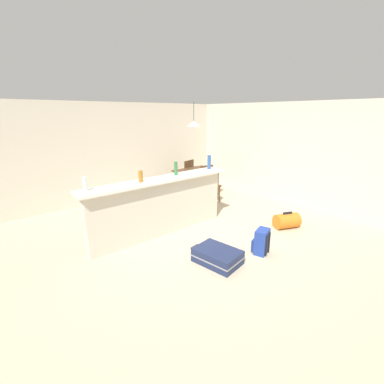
{
  "coord_description": "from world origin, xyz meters",
  "views": [
    {
      "loc": [
        -3.0,
        -3.48,
        2.24
      ],
      "look_at": [
        0.24,
        0.44,
        0.69
      ],
      "focal_mm": 24.42,
      "sensor_mm": 36.0,
      "label": 1
    }
  ],
  "objects": [
    {
      "name": "bottle_green",
      "position": [
        -0.13,
        0.47,
        1.22
      ],
      "size": [
        0.07,
        0.07,
        0.26
      ],
      "primitive_type": "cylinder",
      "color": "#2D6B38",
      "rests_on": "bar_countertop"
    },
    {
      "name": "wall_right",
      "position": [
        3.05,
        0.3,
        1.25
      ],
      "size": [
        0.1,
        6.0,
        2.5
      ],
      "primitive_type": "cube",
      "color": "beige",
      "rests_on": "ground_plane"
    },
    {
      "name": "dining_chair_far_side",
      "position": [
        1.63,
        2.38,
        0.52
      ],
      "size": [
        0.48,
        0.48,
        0.93
      ],
      "color": "#4C331E",
      "rests_on": "ground_plane"
    },
    {
      "name": "bar_countertop",
      "position": [
        -0.52,
        0.44,
        1.07
      ],
      "size": [
        2.96,
        0.4,
        0.05
      ],
      "primitive_type": "cube",
      "color": "white",
      "rests_on": "partition_half_wall"
    },
    {
      "name": "bottle_clear",
      "position": [
        -1.82,
        0.48,
        1.21
      ],
      "size": [
        0.06,
        0.06,
        0.22
      ],
      "primitive_type": "cylinder",
      "color": "silver",
      "rests_on": "bar_countertop"
    },
    {
      "name": "bottle_amber",
      "position": [
        -0.91,
        0.43,
        1.2
      ],
      "size": [
        0.08,
        0.08,
        0.2
      ],
      "primitive_type": "cylinder",
      "color": "#9E661E",
      "rests_on": "bar_countertop"
    },
    {
      "name": "ground_plane",
      "position": [
        0.0,
        0.0,
        -0.03
      ],
      "size": [
        13.0,
        13.0,
        0.05
      ],
      "primitive_type": "cube",
      "color": "#BCAD8E"
    },
    {
      "name": "bottle_blue",
      "position": [
        0.75,
        0.48,
        1.24
      ],
      "size": [
        0.07,
        0.07,
        0.29
      ],
      "primitive_type": "cylinder",
      "color": "#284C89",
      "rests_on": "bar_countertop"
    },
    {
      "name": "backpack_blue",
      "position": [
        0.35,
        -1.22,
        0.2
      ],
      "size": [
        0.32,
        0.3,
        0.42
      ],
      "color": "#233D93",
      "rests_on": "ground_plane"
    },
    {
      "name": "duffel_bag_orange",
      "position": [
        1.57,
        -0.95,
        0.15
      ],
      "size": [
        0.56,
        0.47,
        0.34
      ],
      "color": "orange",
      "rests_on": "ground_plane"
    },
    {
      "name": "partition_half_wall",
      "position": [
        -0.52,
        0.44,
        0.52
      ],
      "size": [
        2.8,
        0.2,
        1.05
      ],
      "primitive_type": "cube",
      "color": "beige",
      "rests_on": "ground_plane"
    },
    {
      "name": "dining_chair_near_partition",
      "position": [
        1.54,
        1.31,
        0.52
      ],
      "size": [
        0.43,
        0.43,
        0.93
      ],
      "color": "#4C331E",
      "rests_on": "ground_plane"
    },
    {
      "name": "suitcase_flat_navy",
      "position": [
        -0.41,
        -0.97,
        0.11
      ],
      "size": [
        0.6,
        0.87,
        0.22
      ],
      "color": "#1E284C",
      "rests_on": "ground_plane"
    },
    {
      "name": "pendant_lamp",
      "position": [
        1.49,
        1.87,
        1.96
      ],
      "size": [
        0.34,
        0.34,
        0.65
      ],
      "color": "black"
    },
    {
      "name": "dining_table",
      "position": [
        1.55,
        1.83,
        0.65
      ],
      "size": [
        1.1,
        0.8,
        0.74
      ],
      "color": "#4C331E",
      "rests_on": "ground_plane"
    },
    {
      "name": "wall_back",
      "position": [
        0.0,
        3.05,
        1.25
      ],
      "size": [
        6.6,
        0.1,
        2.5
      ],
      "primitive_type": "cube",
      "color": "beige",
      "rests_on": "ground_plane"
    }
  ]
}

